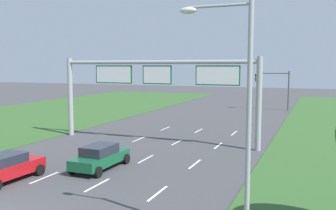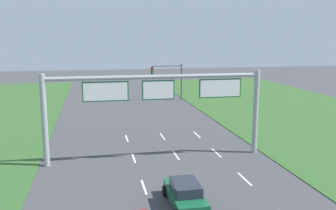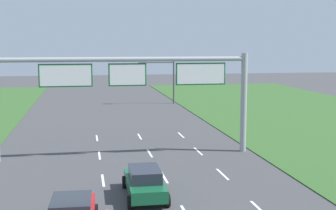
% 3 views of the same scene
% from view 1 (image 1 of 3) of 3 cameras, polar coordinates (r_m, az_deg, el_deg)
% --- Properties ---
extents(lane_dashes_inner_left, '(0.14, 44.40, 0.01)m').
position_cam_1_polar(lane_dashes_inner_left, '(20.61, -23.82, -12.35)').
color(lane_dashes_inner_left, white).
rests_on(lane_dashes_inner_left, ground_plane).
extents(lane_dashes_inner_right, '(0.14, 44.40, 0.01)m').
position_cam_1_polar(lane_dashes_inner_right, '(18.37, -15.94, -14.33)').
color(lane_dashes_inner_right, white).
rests_on(lane_dashes_inner_right, ground_plane).
extents(car_lead_silver, '(2.03, 4.40, 1.50)m').
position_cam_1_polar(car_lead_silver, '(23.51, -10.29, -7.73)').
color(car_lead_silver, '#145633').
rests_on(car_lead_silver, ground_plane).
extents(car_far_ahead, '(2.22, 4.23, 1.51)m').
position_cam_1_polar(car_far_ahead, '(22.63, -23.45, -8.66)').
color(car_far_ahead, red).
rests_on(car_far_ahead, ground_plane).
extents(sign_gantry, '(17.24, 0.44, 7.00)m').
position_cam_1_polar(sign_gantry, '(30.60, -1.73, 3.47)').
color(sign_gantry, '#9EA0A5').
rests_on(sign_gantry, ground_plane).
extents(traffic_light_mast, '(4.76, 0.49, 5.60)m').
position_cam_1_polar(traffic_light_mast, '(55.26, 15.93, 3.24)').
color(traffic_light_mast, '#47494F').
rests_on(traffic_light_mast, ground_plane).
extents(street_lamp, '(2.61, 0.32, 8.50)m').
position_cam_1_polar(street_lamp, '(13.03, 10.61, 0.45)').
color(street_lamp, '#9EA0A5').
rests_on(street_lamp, ground_plane).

